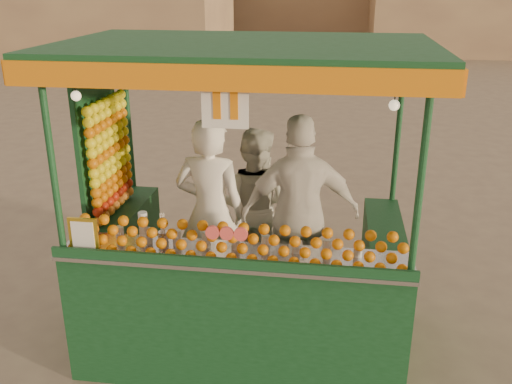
# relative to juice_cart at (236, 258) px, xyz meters

# --- Properties ---
(ground) EXTENTS (90.00, 90.00, 0.00)m
(ground) POSITION_rel_juice_cart_xyz_m (-0.22, 0.16, -0.91)
(ground) COLOR #6E5D4E
(ground) RESTS_ON ground
(juice_cart) EXTENTS (3.08, 2.00, 2.80)m
(juice_cart) POSITION_rel_juice_cart_xyz_m (0.00, 0.00, 0.00)
(juice_cart) COLOR #0F3919
(juice_cart) RESTS_ON ground
(vendor_left) EXTENTS (0.71, 0.51, 1.83)m
(vendor_left) POSITION_rel_juice_cart_xyz_m (-0.27, 0.23, 0.33)
(vendor_left) COLOR white
(vendor_left) RESTS_ON ground
(vendor_middle) EXTENTS (0.87, 0.73, 1.61)m
(vendor_middle) POSITION_rel_juice_cart_xyz_m (0.05, 0.77, 0.21)
(vendor_middle) COLOR beige
(vendor_middle) RESTS_ON ground
(vendor_right) EXTENTS (1.16, 0.66, 1.86)m
(vendor_right) POSITION_rel_juice_cart_xyz_m (0.55, 0.30, 0.34)
(vendor_right) COLOR white
(vendor_right) RESTS_ON ground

